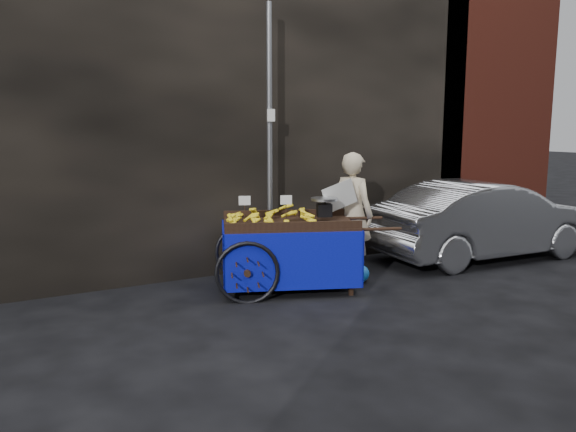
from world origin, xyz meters
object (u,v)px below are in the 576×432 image
banana_cart (285,229)px  vendor (353,214)px  plastic_bag (360,274)px  parked_car (486,220)px

banana_cart → vendor: (1.25, 0.17, 0.10)m
plastic_bag → parked_car: bearing=5.4°
banana_cart → parked_car: 3.86m
banana_cart → vendor: bearing=29.1°
banana_cart → plastic_bag: size_ratio=9.28×
plastic_bag → parked_car: (2.79, 0.26, 0.53)m
banana_cart → parked_car: bearing=20.8°
vendor → parked_car: 2.63m
vendor → banana_cart: bearing=78.1°
plastic_bag → vendor: bearing=68.7°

